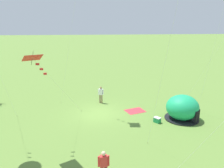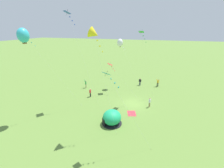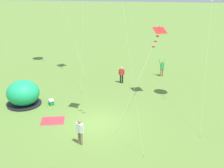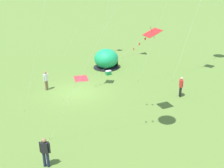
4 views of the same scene
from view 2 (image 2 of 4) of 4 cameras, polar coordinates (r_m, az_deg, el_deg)
ground_plane at (r=27.58m, az=8.25°, el=-7.40°), size 300.00×300.00×0.00m
popup_tent at (r=21.64m, az=-0.04°, el=-12.66°), size 2.81×2.81×2.10m
picnic_blanket at (r=24.64m, az=7.49°, el=-11.05°), size 2.01×1.75×0.01m
cooler_box at (r=23.99m, az=0.71°, el=-11.20°), size 0.61×0.64×0.44m
person_near_tent at (r=29.78m, az=-8.29°, el=-3.14°), size 0.59×0.26×1.72m
person_flying_kite at (r=34.32m, az=-9.98°, el=0.12°), size 0.70×0.58×1.89m
person_strolling at (r=26.56m, az=14.14°, el=-6.67°), size 0.54×0.38×1.72m
person_arms_raised at (r=36.18m, az=17.05°, el=0.58°), size 0.59×0.70×1.89m
person_far_back at (r=35.96m, az=10.62°, el=0.98°), size 0.28×0.59×1.72m
kite_red at (r=30.24m, az=-0.50°, el=7.10°), size 3.04×7.27×6.34m
kite_yellow at (r=16.38m, az=-6.82°, el=18.46°), size 1.26×3.19×13.02m
kite_cyan at (r=22.50m, az=-30.76°, el=15.62°), size 6.16×5.08×12.90m
kite_green at (r=25.61m, az=11.50°, el=17.73°), size 2.88×3.29×12.63m
kite_white at (r=32.72m, az=3.08°, el=15.41°), size 1.19×5.65×10.70m
kite_teal at (r=13.81m, az=-0.80°, el=2.17°), size 2.03×5.16×9.25m
kite_blue at (r=24.50m, az=-16.22°, el=23.69°), size 1.31×5.07×15.35m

